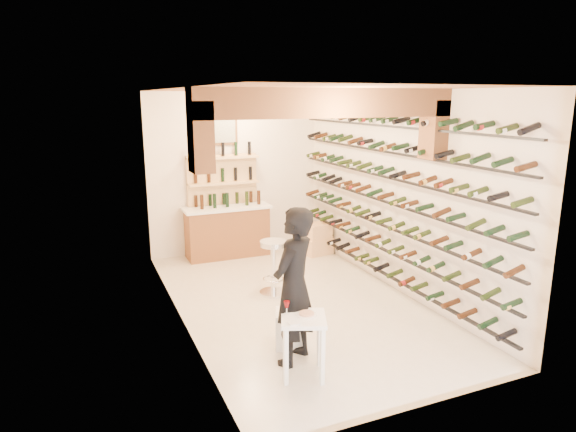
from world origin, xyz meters
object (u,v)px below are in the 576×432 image
object	(u,v)px
back_counter	(227,230)
tasting_table	(303,327)
chrome_barstool	(273,263)
white_stool	(290,329)
crate_lower	(317,246)
wine_rack	(383,196)
person	(294,286)

from	to	relation	value
back_counter	tasting_table	world-z (taller)	back_counter
back_counter	chrome_barstool	world-z (taller)	back_counter
tasting_table	white_stool	size ratio (longest dim) A/B	1.87
tasting_table	back_counter	bearing A→B (deg)	106.46
tasting_table	white_stool	distance (m)	0.80
white_stool	crate_lower	size ratio (longest dim) A/B	0.84
back_counter	tasting_table	bearing A→B (deg)	-96.00
wine_rack	chrome_barstool	world-z (taller)	wine_rack
wine_rack	chrome_barstool	distance (m)	2.06
tasting_table	chrome_barstool	size ratio (longest dim) A/B	0.99
back_counter	white_stool	world-z (taller)	back_counter
person	crate_lower	bearing A→B (deg)	-158.35
white_stool	crate_lower	world-z (taller)	white_stool
wine_rack	white_stool	distance (m)	2.84
wine_rack	person	bearing A→B (deg)	-144.51
wine_rack	crate_lower	distance (m)	2.49
wine_rack	white_stool	xyz separation A→B (m)	(-2.17, -1.27, -1.32)
white_stool	person	bearing A→B (deg)	-107.34
wine_rack	back_counter	distance (m)	3.38
back_counter	white_stool	distance (m)	3.94
wine_rack	crate_lower	world-z (taller)	wine_rack
crate_lower	wine_rack	bearing A→B (deg)	-86.38
crate_lower	back_counter	bearing A→B (deg)	161.20
wine_rack	back_counter	bearing A→B (deg)	124.66
wine_rack	tasting_table	world-z (taller)	wine_rack
wine_rack	back_counter	world-z (taller)	wine_rack
back_counter	chrome_barstool	xyz separation A→B (m)	(0.11, -2.20, -0.02)
chrome_barstool	crate_lower	xyz separation A→B (m)	(1.59, 1.62, -0.34)
chrome_barstool	crate_lower	size ratio (longest dim) A/B	1.59
person	tasting_table	bearing A→B (deg)	46.17
tasting_table	chrome_barstool	distance (m)	2.49
wine_rack	person	world-z (taller)	wine_rack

